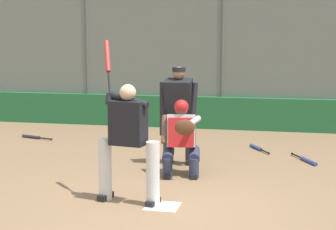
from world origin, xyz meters
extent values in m
plane|color=#846647|center=(0.00, 0.00, 0.00)|extent=(160.00, 160.00, 0.00)
cube|color=white|center=(0.00, 0.00, 0.01)|extent=(0.43, 0.43, 0.01)
cylinder|color=#515651|center=(0.00, -6.24, 1.69)|extent=(0.08, 0.08, 3.38)
cylinder|color=#515651|center=(3.32, -6.24, 1.69)|extent=(0.08, 0.08, 3.38)
cube|color=slate|center=(0.00, -6.24, 1.69)|extent=(19.91, 0.01, 3.38)
cube|color=#236638|center=(0.00, -6.14, 0.38)|extent=(19.51, 0.18, 0.75)
cube|color=slate|center=(2.75, -8.27, 0.06)|extent=(13.94, 1.95, 0.12)
cube|color=slate|center=(2.75, -7.72, 0.22)|extent=(13.94, 0.55, 0.44)
cube|color=#B7BABC|center=(2.75, -7.72, 0.48)|extent=(13.94, 0.24, 0.08)
cube|color=slate|center=(2.75, -8.27, 0.38)|extent=(13.94, 0.55, 0.76)
cube|color=#B7BABC|center=(2.75, -8.27, 0.80)|extent=(13.94, 0.24, 0.08)
cube|color=slate|center=(2.75, -8.82, 0.54)|extent=(13.94, 0.55, 1.08)
cube|color=#B7BABC|center=(2.75, -8.82, 1.12)|extent=(13.94, 0.24, 0.08)
cylinder|color=silver|center=(0.13, -0.04, 0.42)|extent=(0.18, 0.18, 0.84)
cube|color=black|center=(0.13, -0.04, 0.04)|extent=(0.16, 0.30, 0.08)
cylinder|color=silver|center=(0.82, -0.17, 0.42)|extent=(0.18, 0.18, 0.84)
cube|color=black|center=(0.82, -0.17, 0.04)|extent=(0.16, 0.30, 0.08)
cube|color=black|center=(0.48, -0.10, 1.06)|extent=(0.49, 0.34, 0.58)
sphere|color=tan|center=(0.48, -0.10, 1.46)|extent=(0.21, 0.21, 0.21)
cylinder|color=black|center=(0.48, -0.13, 1.36)|extent=(0.59, 0.25, 0.22)
cylinder|color=black|center=(0.75, -0.18, 1.36)|extent=(0.10, 0.15, 0.16)
sphere|color=black|center=(0.75, -0.20, 1.42)|extent=(0.04, 0.04, 0.04)
cylinder|color=black|center=(0.79, -0.29, 1.56)|extent=(0.11, 0.20, 0.30)
cylinder|color=maroon|center=(0.87, -0.49, 1.91)|extent=(0.18, 0.31, 0.43)
cylinder|color=#2D334C|center=(-0.15, -1.53, 0.15)|extent=(0.15, 0.15, 0.31)
cylinder|color=#2D334C|center=(-0.12, -1.73, 0.33)|extent=(0.25, 0.48, 0.24)
cube|color=black|center=(-0.15, -1.53, 0.04)|extent=(0.14, 0.27, 0.08)
cylinder|color=#2D334C|center=(0.25, -1.46, 0.15)|extent=(0.15, 0.15, 0.31)
cylinder|color=#2D334C|center=(0.28, -1.66, 0.33)|extent=(0.25, 0.48, 0.24)
cube|color=black|center=(0.25, -1.46, 0.04)|extent=(0.14, 0.27, 0.08)
cube|color=#B7B7BC|center=(0.09, -1.74, 0.69)|extent=(0.49, 0.42, 0.55)
cube|color=#B21E1E|center=(0.07, -1.59, 0.69)|extent=(0.41, 0.20, 0.46)
sphere|color=brown|center=(0.09, -1.74, 1.04)|extent=(0.20, 0.20, 0.20)
sphere|color=#B21E1E|center=(0.09, -1.74, 1.08)|extent=(0.23, 0.23, 0.23)
cylinder|color=#B7B7BC|center=(-0.11, -1.52, 0.86)|extent=(0.21, 0.54, 0.16)
ellipsoid|color=#56331E|center=(-0.05, -1.27, 0.83)|extent=(0.31, 0.15, 0.24)
cylinder|color=brown|center=(0.35, -1.69, 0.72)|extent=(0.14, 0.32, 0.44)
cylinder|color=#333333|center=(0.07, -2.46, 0.43)|extent=(0.18, 0.18, 0.85)
cube|color=black|center=(0.07, -2.46, 0.04)|extent=(0.11, 0.28, 0.08)
cylinder|color=#333333|center=(0.46, -2.46, 0.43)|extent=(0.18, 0.18, 0.85)
cube|color=black|center=(0.46, -2.46, 0.04)|extent=(0.11, 0.28, 0.08)
cube|color=black|center=(0.26, -2.40, 1.15)|extent=(0.46, 0.41, 0.65)
sphere|color=#936B4C|center=(0.26, -2.40, 1.56)|extent=(0.21, 0.21, 0.21)
cylinder|color=black|center=(0.26, -2.40, 1.62)|extent=(0.22, 0.22, 0.07)
cylinder|color=black|center=(0.00, -2.34, 0.96)|extent=(0.15, 0.24, 0.90)
cylinder|color=black|center=(0.53, -2.34, 0.96)|extent=(0.15, 0.24, 0.90)
sphere|color=black|center=(3.27, -3.92, 0.03)|extent=(0.04, 0.04, 0.04)
cylinder|color=black|center=(3.43, -3.97, 0.03)|extent=(0.33, 0.13, 0.03)
cylinder|color=#28282D|center=(3.81, -4.09, 0.03)|extent=(0.46, 0.20, 0.07)
sphere|color=black|center=(-1.21, -3.48, 0.03)|extent=(0.04, 0.04, 0.04)
cylinder|color=black|center=(-1.13, -3.63, 0.03)|extent=(0.18, 0.30, 0.03)
cylinder|color=#334789|center=(-0.95, -3.97, 0.03)|extent=(0.27, 0.43, 0.07)
sphere|color=black|center=(-1.63, -3.53, 0.03)|extent=(0.04, 0.04, 0.04)
cylinder|color=black|center=(-1.72, -3.36, 0.03)|extent=(0.19, 0.35, 0.03)
cylinder|color=#334789|center=(-1.91, -2.96, 0.03)|extent=(0.29, 0.49, 0.07)
camera|label=1|loc=(-1.56, 6.79, 2.20)|focal=60.00mm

